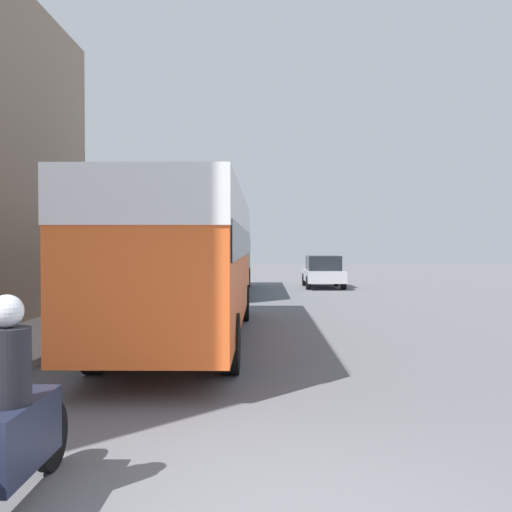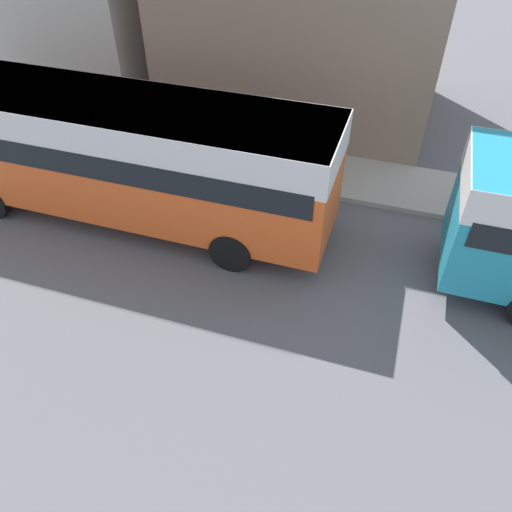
{
  "view_description": "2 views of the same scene",
  "coord_description": "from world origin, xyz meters",
  "px_view_note": "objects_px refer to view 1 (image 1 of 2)",
  "views": [
    {
      "loc": [
        -0.11,
        -4.17,
        2.12
      ],
      "look_at": [
        -0.35,
        17.1,
        1.69
      ],
      "focal_mm": 40.0,
      "sensor_mm": 36.0,
      "label": 1
    },
    {
      "loc": [
        7.24,
        14.77,
        7.96
      ],
      "look_at": [
        -0.28,
        12.33,
        0.85
      ],
      "focal_mm": 35.0,
      "sensor_mm": 36.0,
      "label": 2
    }
  ],
  "objects_px": {
    "motorcycle_behind_lead": "(11,426)",
    "car_crossing": "(323,271)",
    "bus_following": "(220,248)",
    "pedestrian_near_curb": "(159,267)",
    "bus_lead": "(189,248)"
  },
  "relations": [
    {
      "from": "bus_lead",
      "to": "pedestrian_near_curb",
      "type": "xyz_separation_m",
      "value": [
        -3.49,
        15.45,
        -1.04
      ]
    },
    {
      "from": "bus_lead",
      "to": "motorcycle_behind_lead",
      "type": "distance_m",
      "value": 8.21
    },
    {
      "from": "bus_following",
      "to": "car_crossing",
      "type": "height_order",
      "value": "bus_following"
    },
    {
      "from": "bus_lead",
      "to": "bus_following",
      "type": "xyz_separation_m",
      "value": [
        -0.25,
        12.67,
        -0.08
      ]
    },
    {
      "from": "bus_lead",
      "to": "car_crossing",
      "type": "height_order",
      "value": "bus_lead"
    },
    {
      "from": "bus_following",
      "to": "motorcycle_behind_lead",
      "type": "xyz_separation_m",
      "value": [
        -0.11,
        -20.75,
        -1.29
      ]
    },
    {
      "from": "pedestrian_near_curb",
      "to": "car_crossing",
      "type": "bearing_deg",
      "value": 0.49
    },
    {
      "from": "motorcycle_behind_lead",
      "to": "car_crossing",
      "type": "relative_size",
      "value": 0.55
    },
    {
      "from": "car_crossing",
      "to": "bus_lead",
      "type": "bearing_deg",
      "value": 73.44
    },
    {
      "from": "bus_lead",
      "to": "bus_following",
      "type": "relative_size",
      "value": 1.08
    },
    {
      "from": "motorcycle_behind_lead",
      "to": "car_crossing",
      "type": "distance_m",
      "value": 24.12
    },
    {
      "from": "motorcycle_behind_lead",
      "to": "bus_lead",
      "type": "bearing_deg",
      "value": 87.49
    },
    {
      "from": "motorcycle_behind_lead",
      "to": "pedestrian_near_curb",
      "type": "xyz_separation_m",
      "value": [
        -3.14,
        23.53,
        0.33
      ]
    },
    {
      "from": "motorcycle_behind_lead",
      "to": "car_crossing",
      "type": "bearing_deg",
      "value": 78.11
    },
    {
      "from": "bus_lead",
      "to": "pedestrian_near_curb",
      "type": "distance_m",
      "value": 15.88
    }
  ]
}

